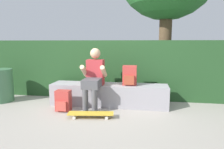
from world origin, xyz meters
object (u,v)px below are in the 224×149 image
(backpack_on_ground, at_px, (63,101))
(skateboard_near_person, at_px, (91,114))
(person_skater, at_px, (94,76))
(trash_bin, at_px, (1,85))
(backpack_on_bench, at_px, (130,76))
(bench_main, at_px, (109,95))

(backpack_on_ground, bearing_deg, skateboard_near_person, -24.91)
(person_skater, height_order, trash_bin, person_skater)
(backpack_on_bench, distance_m, trash_bin, 2.88)
(skateboard_near_person, relative_size, backpack_on_bench, 2.05)
(bench_main, distance_m, backpack_on_ground, 0.96)
(backpack_on_bench, bearing_deg, skateboard_near_person, -127.60)
(backpack_on_bench, xyz_separation_m, backpack_on_ground, (-1.24, -0.50, -0.45))
(person_skater, distance_m, trash_bin, 2.19)
(skateboard_near_person, xyz_separation_m, backpack_on_bench, (0.61, 0.80, 0.57))
(trash_bin, bearing_deg, backpack_on_ground, -13.77)
(person_skater, bearing_deg, backpack_on_ground, -151.47)
(bench_main, height_order, backpack_on_ground, bench_main)
(backpack_on_ground, relative_size, trash_bin, 0.55)
(trash_bin, bearing_deg, person_skater, -2.80)
(person_skater, height_order, backpack_on_bench, person_skater)
(bench_main, xyz_separation_m, trash_bin, (-2.43, -0.11, 0.14))
(bench_main, relative_size, trash_bin, 3.33)
(backpack_on_bench, distance_m, backpack_on_ground, 1.41)
(skateboard_near_person, xyz_separation_m, backpack_on_ground, (-0.63, 0.29, 0.12))
(skateboard_near_person, relative_size, trash_bin, 1.12)
(skateboard_near_person, height_order, trash_bin, trash_bin)
(person_skater, xyz_separation_m, skateboard_near_person, (0.09, -0.58, -0.57))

